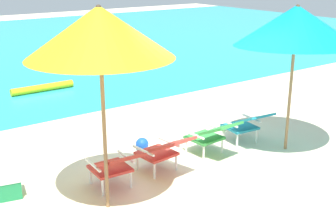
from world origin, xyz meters
name	(u,v)px	position (x,y,z in m)	size (l,w,h in m)	color
ground_plane	(77,103)	(0.00, 4.00, 0.00)	(40.00, 40.00, 0.00)	beige
swim_buoy	(43,88)	(-0.25, 5.44, 0.10)	(0.18, 0.18, 1.60)	yellow
lounge_chair_far_left	(115,165)	(-1.36, -0.22, 0.40)	(0.58, 0.90, 0.68)	red
lounge_chair_near_left	(164,149)	(-0.49, -0.17, 0.40)	(0.62, 0.92, 0.68)	red
lounge_chair_near_right	(212,134)	(0.54, -0.10, 0.40)	(0.60, 0.91, 0.68)	#338E3D
lounge_chair_far_right	(246,123)	(1.37, -0.07, 0.40)	(0.63, 0.93, 0.68)	teal
beach_umbrella_left	(100,32)	(-1.67, -0.54, 2.31)	(2.32, 2.32, 2.63)	olive
beach_umbrella_right	(296,25)	(1.79, -0.62, 2.13)	(2.67, 2.68, 2.51)	olive
beach_ball	(142,144)	(-0.27, 0.79, 0.11)	(0.23, 0.23, 0.23)	blue
cooler_box	(3,187)	(-2.71, 0.52, 0.16)	(0.53, 0.41, 0.32)	#1E844C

